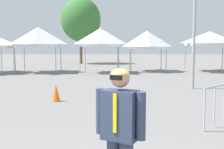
% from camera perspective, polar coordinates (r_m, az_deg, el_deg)
% --- Properties ---
extents(canopy_tent_center, '(3.39, 3.39, 3.50)m').
position_cam_1_polar(canopy_tent_center, '(22.51, -14.77, 7.42)').
color(canopy_tent_center, '#9E9EA3').
rests_on(canopy_tent_center, ground).
extents(canopy_tent_behind_left, '(2.95, 2.95, 3.40)m').
position_cam_1_polar(canopy_tent_behind_left, '(21.43, -2.40, 7.56)').
color(canopy_tent_behind_left, '#9E9EA3').
rests_on(canopy_tent_behind_left, ground).
extents(canopy_tent_behind_center, '(2.86, 2.86, 3.28)m').
position_cam_1_polar(canopy_tent_behind_center, '(22.86, 7.18, 7.01)').
color(canopy_tent_behind_center, '#9E9EA3').
rests_on(canopy_tent_behind_center, ground).
extents(canopy_tent_left_of_center, '(3.42, 3.42, 3.21)m').
position_cam_1_polar(canopy_tent_left_of_center, '(23.70, 19.31, 6.94)').
color(canopy_tent_left_of_center, '#9E9EA3').
rests_on(canopy_tent_left_of_center, ground).
extents(person_foreground, '(0.59, 0.40, 1.78)m').
position_cam_1_polar(person_foreground, '(3.41, 1.62, -11.30)').
color(person_foreground, '#33384C').
rests_on(person_foreground, ground).
extents(tree_behind_tents_center, '(4.61, 4.61, 7.64)m').
position_cam_1_polar(tree_behind_tents_center, '(33.24, -6.38, 11.03)').
color(tree_behind_tents_center, brown).
rests_on(tree_behind_tents_center, ground).
extents(traffic_cone_lot_center, '(0.32, 0.32, 0.64)m').
position_cam_1_polar(traffic_cone_lot_center, '(10.57, -11.38, -3.66)').
color(traffic_cone_lot_center, orange).
rests_on(traffic_cone_lot_center, ground).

